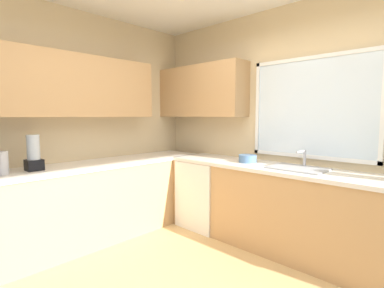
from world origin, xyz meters
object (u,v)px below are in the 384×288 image
(blender_appliance, at_px, (34,154))
(dishwasher, at_px, (207,193))
(kettle, at_px, (1,163))
(sink_assembly, at_px, (298,168))
(bowl, at_px, (248,159))

(blender_appliance, bearing_deg, dishwasher, 70.72)
(kettle, xyz_separation_m, sink_assembly, (1.86, 2.21, -0.10))
(bowl, bearing_deg, dishwasher, -177.18)
(sink_assembly, bearing_deg, kettle, -130.06)
(dishwasher, xyz_separation_m, sink_assembly, (1.22, 0.04, 0.49))
(dishwasher, distance_m, kettle, 2.34)
(dishwasher, relative_size, kettle, 3.97)
(blender_appliance, bearing_deg, kettle, -86.03)
(kettle, height_order, bowl, kettle)
(dishwasher, distance_m, blender_appliance, 2.10)
(sink_assembly, xyz_separation_m, blender_appliance, (-1.88, -1.92, 0.15))
(sink_assembly, distance_m, bowl, 0.61)
(bowl, distance_m, blender_appliance, 2.30)
(dishwasher, bearing_deg, bowl, 2.82)
(blender_appliance, bearing_deg, bowl, 56.48)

